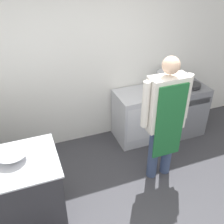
{
  "coord_description": "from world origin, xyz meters",
  "views": [
    {
      "loc": [
        -0.97,
        -1.64,
        2.74
      ],
      "look_at": [
        0.06,
        1.06,
        0.97
      ],
      "focal_mm": 42.0,
      "sensor_mm": 36.0,
      "label": 1
    }
  ],
  "objects_px": {
    "person_cook": "(165,114)",
    "stove": "(176,109)",
    "sauce_pot": "(185,78)",
    "mixing_bowl": "(12,157)",
    "stock_pot": "(166,77)",
    "saute_pan": "(193,85)",
    "fridge_unit": "(135,117)"
  },
  "relations": [
    {
      "from": "mixing_bowl",
      "to": "saute_pan",
      "type": "xyz_separation_m",
      "value": [
        2.79,
        0.76,
        0.01
      ]
    },
    {
      "from": "person_cook",
      "to": "saute_pan",
      "type": "relative_size",
      "value": 6.96
    },
    {
      "from": "stove",
      "to": "stock_pot",
      "type": "xyz_separation_m",
      "value": [
        -0.2,
        0.11,
        0.58
      ]
    },
    {
      "from": "mixing_bowl",
      "to": "stock_pot",
      "type": "xyz_separation_m",
      "value": [
        2.42,
        0.98,
        0.11
      ]
    },
    {
      "from": "person_cook",
      "to": "stock_pot",
      "type": "height_order",
      "value": "person_cook"
    },
    {
      "from": "mixing_bowl",
      "to": "stock_pot",
      "type": "bearing_deg",
      "value": 22.06
    },
    {
      "from": "fridge_unit",
      "to": "person_cook",
      "type": "height_order",
      "value": "person_cook"
    },
    {
      "from": "mixing_bowl",
      "to": "sauce_pot",
      "type": "relative_size",
      "value": 1.39
    },
    {
      "from": "saute_pan",
      "to": "mixing_bowl",
      "type": "bearing_deg",
      "value": -164.81
    },
    {
      "from": "stove",
      "to": "fridge_unit",
      "type": "distance_m",
      "value": 0.75
    },
    {
      "from": "stock_pot",
      "to": "person_cook",
      "type": "bearing_deg",
      "value": -121.21
    },
    {
      "from": "mixing_bowl",
      "to": "sauce_pot",
      "type": "xyz_separation_m",
      "value": [
        2.79,
        0.98,
        0.04
      ]
    },
    {
      "from": "saute_pan",
      "to": "sauce_pot",
      "type": "xyz_separation_m",
      "value": [
        0.0,
        0.22,
        0.04
      ]
    },
    {
      "from": "fridge_unit",
      "to": "stock_pot",
      "type": "relative_size",
      "value": 2.62
    },
    {
      "from": "stove",
      "to": "fridge_unit",
      "type": "relative_size",
      "value": 1.06
    },
    {
      "from": "fridge_unit",
      "to": "stock_pot",
      "type": "height_order",
      "value": "stock_pot"
    },
    {
      "from": "fridge_unit",
      "to": "person_cook",
      "type": "bearing_deg",
      "value": -91.7
    },
    {
      "from": "person_cook",
      "to": "stove",
      "type": "bearing_deg",
      "value": 47.39
    },
    {
      "from": "stock_pot",
      "to": "sauce_pot",
      "type": "height_order",
      "value": "stock_pot"
    },
    {
      "from": "person_cook",
      "to": "saute_pan",
      "type": "xyz_separation_m",
      "value": [
        0.95,
        0.74,
        -0.09
      ]
    },
    {
      "from": "person_cook",
      "to": "saute_pan",
      "type": "height_order",
      "value": "person_cook"
    },
    {
      "from": "sauce_pot",
      "to": "stove",
      "type": "bearing_deg",
      "value": -147.39
    },
    {
      "from": "stock_pot",
      "to": "sauce_pot",
      "type": "bearing_deg",
      "value": 0.0
    },
    {
      "from": "person_cook",
      "to": "sauce_pot",
      "type": "relative_size",
      "value": 7.68
    },
    {
      "from": "fridge_unit",
      "to": "saute_pan",
      "type": "relative_size",
      "value": 3.33
    },
    {
      "from": "mixing_bowl",
      "to": "sauce_pot",
      "type": "distance_m",
      "value": 2.96
    },
    {
      "from": "fridge_unit",
      "to": "person_cook",
      "type": "relative_size",
      "value": 0.48
    },
    {
      "from": "fridge_unit",
      "to": "mixing_bowl",
      "type": "bearing_deg",
      "value": -153.71
    },
    {
      "from": "person_cook",
      "to": "mixing_bowl",
      "type": "distance_m",
      "value": 1.84
    },
    {
      "from": "stock_pot",
      "to": "saute_pan",
      "type": "xyz_separation_m",
      "value": [
        0.37,
        -0.22,
        -0.1
      ]
    },
    {
      "from": "stove",
      "to": "saute_pan",
      "type": "height_order",
      "value": "saute_pan"
    },
    {
      "from": "mixing_bowl",
      "to": "person_cook",
      "type": "bearing_deg",
      "value": 0.7
    }
  ]
}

